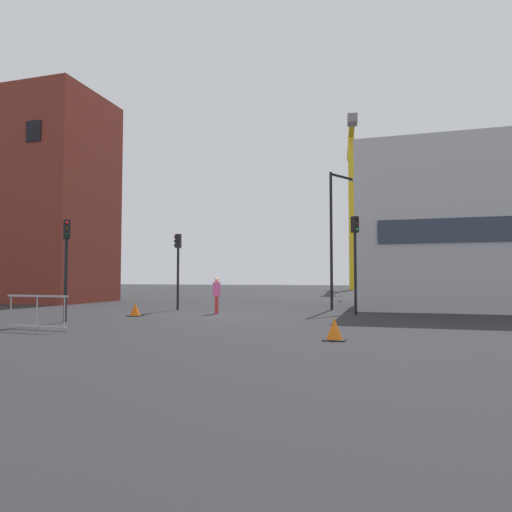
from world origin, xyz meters
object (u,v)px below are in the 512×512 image
construction_crane (351,182)px  pedestrian_walking (217,293)px  streetlamp_tall (335,227)px  traffic_cone_orange (135,310)px  traffic_light_median (66,253)px  traffic_light_near (355,249)px  traffic_light_crosswalk (178,259)px  traffic_cone_striped (334,330)px

construction_crane → pedestrian_walking: bearing=-94.2°
streetlamp_tall → traffic_cone_orange: bearing=-141.1°
construction_crane → traffic_light_median: (-7.19, -48.44, -12.38)m
streetlamp_tall → traffic_light_near: bearing=-69.5°
construction_crane → traffic_light_crosswalk: construction_crane is taller
traffic_cone_striped → traffic_light_crosswalk: bearing=135.0°
construction_crane → traffic_light_crosswalk: 43.88m
construction_crane → traffic_light_crosswalk: bearing=-98.2°
construction_crane → traffic_cone_orange: (-6.07, -45.51, -14.65)m
streetlamp_tall → traffic_light_near: streetlamp_tall is taller
construction_crane → traffic_light_median: bearing=-98.4°
traffic_light_crosswalk → pedestrian_walking: traffic_light_crosswalk is taller
pedestrian_walking → traffic_cone_orange: 3.61m
construction_crane → traffic_cone_striped: size_ratio=37.83×
construction_crane → traffic_cone_orange: construction_crane is taller
traffic_light_median → traffic_light_crosswalk: bearing=80.0°
traffic_light_near → pedestrian_walking: (-6.08, -0.90, -1.91)m
traffic_light_near → traffic_light_median: 11.67m
traffic_cone_striped → traffic_cone_orange: (-8.83, 4.93, -0.00)m
streetlamp_tall → traffic_cone_striped: (1.11, -11.16, -3.95)m
construction_crane → pedestrian_walking: 45.71m
streetlamp_tall → traffic_light_near: (1.20, -3.22, -1.36)m
traffic_light_crosswalk → traffic_cone_orange: size_ratio=6.68×
traffic_light_near → streetlamp_tall: bearing=110.5°
pedestrian_walking → traffic_light_near: bearing=8.5°
construction_crane → pedestrian_walking: construction_crane is taller
construction_crane → traffic_light_near: 44.27m
traffic_light_crosswalk → pedestrian_walking: 3.65m
traffic_light_crosswalk → traffic_cone_orange: bearing=-91.2°
traffic_light_near → construction_crane: bearing=93.8°
construction_crane → pedestrian_walking: size_ratio=13.51×
construction_crane → traffic_cone_striped: 52.60m
traffic_light_near → traffic_light_median: bearing=-149.4°
traffic_cone_striped → traffic_light_near: bearing=89.3°
construction_crane → traffic_cone_striped: bearing=-86.9°
pedestrian_walking → traffic_light_crosswalk: bearing=148.1°
traffic_light_near → traffic_cone_orange: traffic_light_near is taller
pedestrian_walking → traffic_cone_striped: bearing=-49.6°
traffic_light_crosswalk → traffic_light_median: 6.86m
traffic_light_median → traffic_cone_striped: traffic_light_median is taller
traffic_light_median → pedestrian_walking: traffic_light_median is taller
construction_crane → traffic_cone_striped: (2.76, -50.44, -14.65)m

